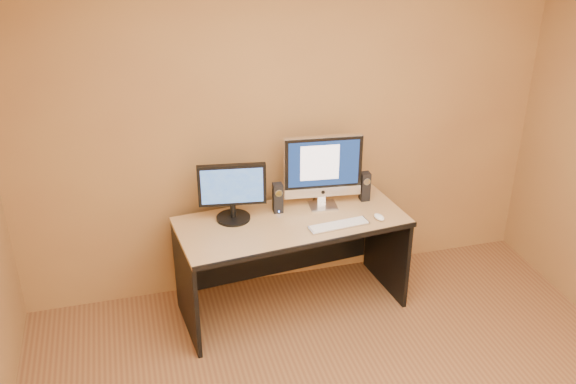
% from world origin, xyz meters
% --- Properties ---
extents(walls, '(4.00, 4.00, 2.60)m').
position_xyz_m(walls, '(0.00, 0.00, 1.30)').
color(walls, olive).
rests_on(walls, ground).
extents(desk, '(1.66, 0.86, 0.74)m').
position_xyz_m(desk, '(-0.07, 1.57, 0.37)').
color(desk, tan).
rests_on(desk, ground).
extents(imac, '(0.59, 0.27, 0.55)m').
position_xyz_m(imac, '(0.20, 1.71, 1.01)').
color(imac, silver).
rests_on(imac, desk).
extents(second_monitor, '(0.51, 0.31, 0.42)m').
position_xyz_m(second_monitor, '(-0.47, 1.69, 0.95)').
color(second_monitor, black).
rests_on(second_monitor, desk).
extents(speaker_left, '(0.07, 0.07, 0.22)m').
position_xyz_m(speaker_left, '(-0.14, 1.72, 0.85)').
color(speaker_left, black).
rests_on(speaker_left, desk).
extents(speaker_right, '(0.07, 0.07, 0.22)m').
position_xyz_m(speaker_right, '(0.53, 1.73, 0.85)').
color(speaker_right, black).
rests_on(speaker_right, desk).
extents(keyboard, '(0.44, 0.16, 0.02)m').
position_xyz_m(keyboard, '(0.21, 1.40, 0.75)').
color(keyboard, '#BAB9BE').
rests_on(keyboard, desk).
extents(mouse, '(0.08, 0.11, 0.04)m').
position_xyz_m(mouse, '(0.52, 1.42, 0.76)').
color(mouse, white).
rests_on(mouse, desk).
extents(cable_a, '(0.13, 0.18, 0.01)m').
position_xyz_m(cable_a, '(0.22, 1.85, 0.74)').
color(cable_a, black).
rests_on(cable_a, desk).
extents(cable_b, '(0.09, 0.17, 0.01)m').
position_xyz_m(cable_b, '(0.19, 1.88, 0.74)').
color(cable_b, black).
rests_on(cable_b, desk).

